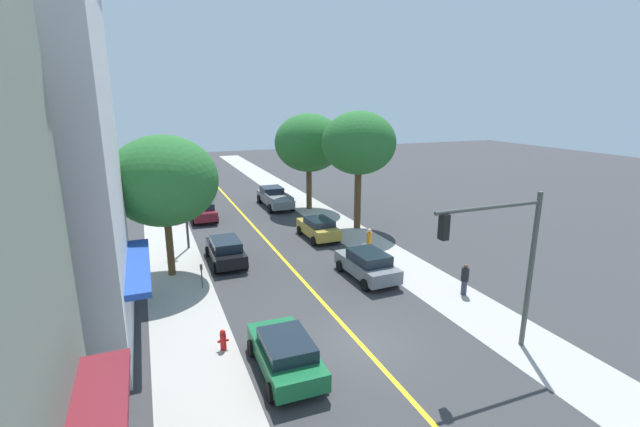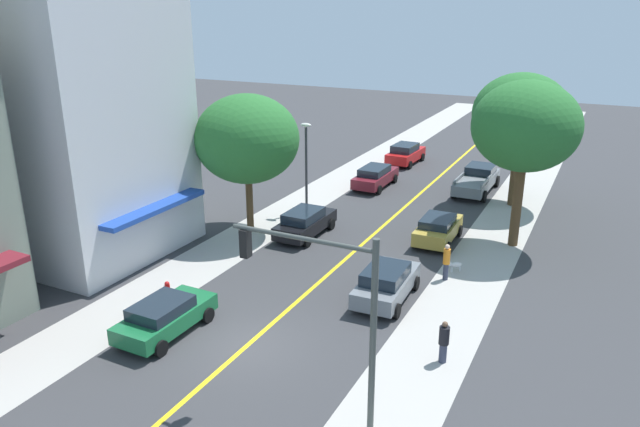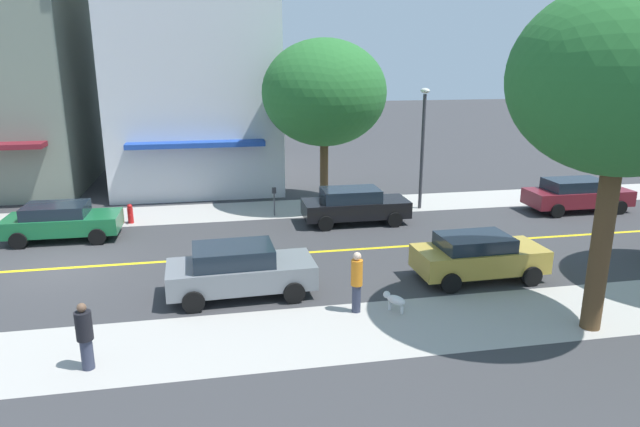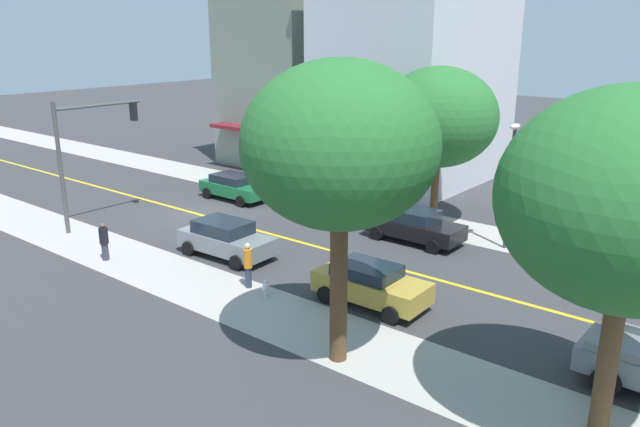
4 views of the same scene
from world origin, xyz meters
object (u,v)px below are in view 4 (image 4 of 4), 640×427
(street_lamp, at_px, (511,171))
(small_dog, at_px, (266,287))
(traffic_light_mast, at_px, (86,142))
(green_sedan_left_curb, at_px, (235,186))
(street_tree_right_corner, at_px, (439,117))
(street_tree_left_far, at_px, (340,146))
(fire_hydrant, at_px, (286,192))
(street_tree_left_near, at_px, (632,200))
(gold_sedan_right_curb, at_px, (371,284))
(black_sedan_left_curb, at_px, (413,225))
(pedestrian_black_shirt, at_px, (104,241))
(grey_sedan_right_curb, at_px, (226,238))
(pedestrian_orange_shirt, at_px, (248,264))
(parking_meter, at_px, (377,203))

(street_lamp, xyz_separation_m, small_dog, (10.60, -4.73, -3.18))
(traffic_light_mast, height_order, green_sedan_left_curb, traffic_light_mast)
(street_tree_right_corner, bearing_deg, green_sedan_left_curb, -74.01)
(street_tree_left_far, xyz_separation_m, traffic_light_mast, (-2.72, -17.42, -2.22))
(street_tree_left_far, distance_m, fire_hydrant, 19.24)
(street_tree_left_far, distance_m, small_dog, 8.01)
(street_tree_left_near, relative_size, gold_sedan_right_curb, 2.02)
(street_lamp, bearing_deg, fire_hydrant, -89.96)
(gold_sedan_right_curb, distance_m, black_sedan_left_curb, 7.32)
(pedestrian_black_shirt, bearing_deg, street_tree_left_near, -172.71)
(small_dog, bearing_deg, green_sedan_left_curb, 12.15)
(street_tree_left_far, bearing_deg, pedestrian_black_shirt, -91.55)
(green_sedan_left_curb, relative_size, pedestrian_black_shirt, 2.61)
(grey_sedan_right_curb, xyz_separation_m, black_sedan_left_curb, (-6.79, 5.28, -0.02))
(street_tree_left_far, height_order, traffic_light_mast, street_tree_left_far)
(street_tree_right_corner, height_order, gold_sedan_right_curb, street_tree_right_corner)
(green_sedan_left_curb, bearing_deg, street_tree_left_far, -33.50)
(black_sedan_left_curb, distance_m, green_sedan_left_curb, 11.84)
(fire_hydrant, height_order, small_dog, fire_hydrant)
(street_tree_left_near, height_order, street_tree_right_corner, street_tree_left_near)
(street_lamp, height_order, gold_sedan_right_curb, street_lamp)
(green_sedan_left_curb, bearing_deg, street_tree_right_corner, 16.83)
(traffic_light_mast, distance_m, gold_sedan_right_curb, 16.39)
(black_sedan_left_curb, relative_size, green_sedan_left_curb, 1.05)
(gold_sedan_right_curb, xyz_separation_m, small_dog, (1.84, -3.40, -0.43))
(traffic_light_mast, xyz_separation_m, green_sedan_left_curb, (-7.95, 1.79, -3.46))
(street_tree_left_far, relative_size, fire_hydrant, 10.28)
(black_sedan_left_curb, bearing_deg, street_tree_left_far, -70.26)
(grey_sedan_right_curb, height_order, pedestrian_orange_shirt, pedestrian_orange_shirt)
(pedestrian_black_shirt, xyz_separation_m, pedestrian_orange_shirt, (-1.76, 6.85, 0.10))
(street_tree_left_near, relative_size, parking_meter, 6.45)
(gold_sedan_right_curb, height_order, pedestrian_orange_shirt, pedestrian_orange_shirt)
(street_tree_left_near, xyz_separation_m, street_tree_right_corner, (-12.59, -11.57, -0.53))
(grey_sedan_right_curb, bearing_deg, parking_meter, 74.82)
(traffic_light_mast, bearing_deg, street_tree_left_near, -93.36)
(traffic_light_mast, distance_m, black_sedan_left_curb, 16.17)
(street_tree_right_corner, distance_m, grey_sedan_right_curb, 11.86)
(street_tree_right_corner, relative_size, gold_sedan_right_curb, 1.87)
(small_dog, bearing_deg, pedestrian_orange_shirt, 41.71)
(street_tree_left_far, xyz_separation_m, pedestrian_black_shirt, (-0.35, -12.75, -5.59))
(parking_meter, relative_size, small_dog, 1.97)
(traffic_light_mast, xyz_separation_m, pedestrian_black_shirt, (2.38, 4.67, -3.37))
(street_tree_left_far, relative_size, parking_meter, 6.73)
(grey_sedan_right_curb, relative_size, small_dog, 6.69)
(street_tree_left_far, xyz_separation_m, grey_sedan_right_curb, (-3.91, -9.06, -5.62))
(pedestrian_orange_shirt, bearing_deg, street_tree_left_near, -61.41)
(street_tree_right_corner, distance_m, gold_sedan_right_curb, 11.50)
(fire_hydrant, bearing_deg, parking_meter, 90.05)
(street_tree_left_far, relative_size, gold_sedan_right_curb, 2.11)
(street_lamp, height_order, small_dog, street_lamp)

